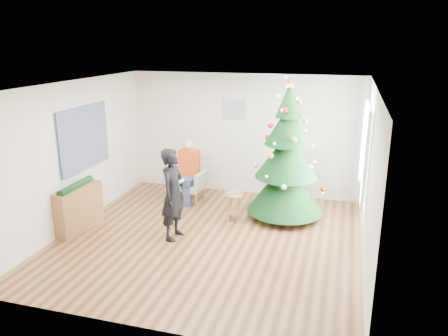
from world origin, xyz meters
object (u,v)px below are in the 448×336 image
(stool, at_px, (234,207))
(standing_man, at_px, (173,194))
(armchair, at_px, (189,184))
(christmas_tree, at_px, (287,157))
(console, at_px, (78,209))

(stool, bearing_deg, standing_man, -128.78)
(stool, bearing_deg, armchair, 146.23)
(christmas_tree, distance_m, standing_man, 2.25)
(armchair, xyz_separation_m, console, (-1.35, -1.96, 0.04))
(christmas_tree, bearing_deg, standing_man, -139.63)
(stool, distance_m, console, 2.80)
(christmas_tree, relative_size, stool, 4.94)
(armchair, distance_m, standing_man, 1.88)
(armchair, relative_size, standing_man, 0.63)
(christmas_tree, relative_size, armchair, 2.66)
(standing_man, relative_size, console, 1.58)
(stool, relative_size, console, 0.53)
(stool, height_order, standing_man, standing_man)
(christmas_tree, distance_m, armchair, 2.26)
(stool, relative_size, armchair, 0.54)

